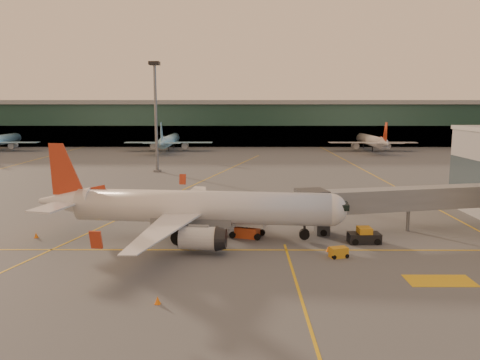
{
  "coord_description": "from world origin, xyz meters",
  "views": [
    {
      "loc": [
        0.13,
        -44.22,
        15.63
      ],
      "look_at": [
        -0.12,
        22.23,
        5.0
      ],
      "focal_mm": 35.0,
      "sensor_mm": 36.0,
      "label": 1
    }
  ],
  "objects_px": {
    "gpu_cart": "(339,252)",
    "pushback_tug": "(364,237)",
    "main_airplane": "(191,208)",
    "catering_truck": "(246,219)"
  },
  "relations": [
    {
      "from": "gpu_cart",
      "to": "main_airplane",
      "type": "bearing_deg",
      "value": 140.66
    },
    {
      "from": "main_airplane",
      "to": "catering_truck",
      "type": "height_order",
      "value": "main_airplane"
    },
    {
      "from": "gpu_cart",
      "to": "catering_truck",
      "type": "bearing_deg",
      "value": 125.7
    },
    {
      "from": "gpu_cart",
      "to": "pushback_tug",
      "type": "xyz_separation_m",
      "value": [
        3.98,
        5.16,
        0.22
      ]
    },
    {
      "from": "main_airplane",
      "to": "pushback_tug",
      "type": "bearing_deg",
      "value": 0.18
    },
    {
      "from": "catering_truck",
      "to": "gpu_cart",
      "type": "height_order",
      "value": "catering_truck"
    },
    {
      "from": "main_airplane",
      "to": "gpu_cart",
      "type": "distance_m",
      "value": 17.8
    },
    {
      "from": "main_airplane",
      "to": "catering_truck",
      "type": "relative_size",
      "value": 6.91
    },
    {
      "from": "gpu_cart",
      "to": "pushback_tug",
      "type": "relative_size",
      "value": 0.57
    },
    {
      "from": "catering_truck",
      "to": "pushback_tug",
      "type": "height_order",
      "value": "catering_truck"
    }
  ]
}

